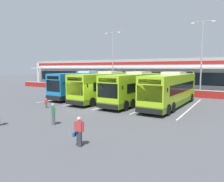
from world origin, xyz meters
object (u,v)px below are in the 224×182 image
Objects in this scene: pedestrian_child at (46,103)px; lamp_post_centre at (202,54)px; pedestrian_with_handbag at (79,131)px; coach_bus_right_centre at (171,90)px; coach_bus_leftmost at (85,85)px; coach_bus_left_centre at (107,87)px; lamp_post_west at (113,57)px; pedestrian_near_bin at (53,113)px; coach_bus_centre at (135,88)px.

pedestrian_child is 0.09× the size of lamp_post_centre.
pedestrian_with_handbag is 12.23m from pedestrian_child.
coach_bus_right_centre is at bearing 34.04° from pedestrian_child.
lamp_post_centre is (2.55, 24.99, 5.43)m from pedestrian_with_handbag.
coach_bus_leftmost is 1.11× the size of lamp_post_centre.
pedestrian_child is (-10.11, 6.87, -0.32)m from pedestrian_with_handbag.
coach_bus_left_centre is at bearing 69.59° from pedestrian_child.
pedestrian_with_handbag is (7.29, -14.43, -0.93)m from coach_bus_left_centre.
pedestrian_child is 20.53m from lamp_post_west.
pedestrian_near_bin is at bearing -114.45° from coach_bus_right_centre.
coach_bus_leftmost is at bearing 174.82° from coach_bus_right_centre.
coach_bus_right_centre is at bearing -5.18° from coach_bus_leftmost.
coach_bus_left_centre is at bearing 179.69° from coach_bus_right_centre.
pedestrian_near_bin is (-5.45, -11.98, -0.91)m from coach_bus_right_centre.
lamp_post_west is at bearing 116.83° from coach_bus_left_centre.
lamp_post_centre is (5.72, 10.64, 4.50)m from coach_bus_centre.
pedestrian_near_bin is at bearing -107.17° from lamp_post_centre.
pedestrian_with_handbag is at bearing -28.49° from pedestrian_near_bin.
pedestrian_with_handbag is at bearing -63.19° from coach_bus_left_centre.
pedestrian_near_bin is (2.86, -12.03, -0.91)m from coach_bus_left_centre.
coach_bus_centre is (4.13, -0.08, 0.00)m from coach_bus_left_centre.
pedestrian_with_handbag is at bearing -77.55° from coach_bus_centre.
coach_bus_right_centre is 1.11× the size of lamp_post_centre.
pedestrian_child is at bearing -145.96° from coach_bus_right_centre.
lamp_post_centre is at bearing 47.02° from coach_bus_left_centre.
coach_bus_leftmost is 11.82m from lamp_post_west.
lamp_post_centre reaches higher than coach_bus_leftmost.
pedestrian_near_bin is at bearing -69.64° from lamp_post_west.
pedestrian_with_handbag is 5.04m from pedestrian_near_bin.
coach_bus_leftmost is at bearing 165.65° from coach_bus_left_centre.
coach_bus_left_centre is 16.20m from pedestrian_with_handbag.
coach_bus_leftmost is 19.40m from pedestrian_with_handbag.
coach_bus_left_centre is 12.18× the size of pedestrian_child.
coach_bus_right_centre reaches higher than pedestrian_with_handbag.
coach_bus_centre is at bearing -1.13° from coach_bus_left_centre.
lamp_post_centre reaches higher than pedestrian_with_handbag.
coach_bus_leftmost is 14.98m from pedestrian_near_bin.
coach_bus_right_centre is 7.55× the size of pedestrian_near_bin.
lamp_post_west is at bearing 99.07° from coach_bus_leftmost.
coach_bus_leftmost reaches higher than pedestrian_with_handbag.
coach_bus_centre reaches higher than pedestrian_near_bin.
coach_bus_left_centre is (4.29, -1.10, 0.00)m from coach_bus_leftmost.
lamp_post_west is at bearing 116.82° from pedestrian_with_handbag.
coach_bus_left_centre reaches higher than pedestrian_child.
coach_bus_right_centre is 1.11× the size of lamp_post_west.
coach_bus_centre is at bearing -49.73° from lamp_post_west.
coach_bus_left_centre is 7.55× the size of pedestrian_near_bin.
coach_bus_centre reaches higher than pedestrian_child.
coach_bus_leftmost is 1.00× the size of coach_bus_centre.
lamp_post_west is (-8.88, 23.92, 5.42)m from pedestrian_near_bin.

